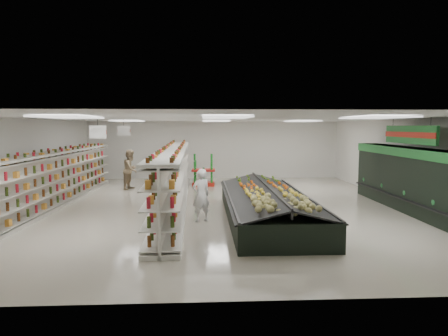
{
  "coord_description": "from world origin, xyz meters",
  "views": [
    {
      "loc": [
        -0.58,
        -14.41,
        2.93
      ],
      "look_at": [
        0.2,
        0.59,
        1.35
      ],
      "focal_mm": 32.0,
      "sensor_mm": 36.0,
      "label": 1
    }
  ],
  "objects": [
    {
      "name": "wall_right",
      "position": [
        7.0,
        0.0,
        1.6
      ],
      "size": [
        0.02,
        16.0,
        3.2
      ],
      "primitive_type": "cube",
      "color": "white",
      "rests_on": "floor"
    },
    {
      "name": "shopper_main",
      "position": [
        -0.66,
        -2.32,
        0.82
      ],
      "size": [
        0.71,
        0.63,
        1.64
      ],
      "primitive_type": "imported",
      "rotation": [
        0.0,
        0.0,
        3.64
      ],
      "color": "white",
      "rests_on": "floor"
    },
    {
      "name": "produce_island",
      "position": [
        1.42,
        -2.09,
        0.49
      ],
      "size": [
        2.63,
        7.23,
        1.08
      ],
      "rotation": [
        0.0,
        0.0,
        0.0
      ],
      "color": "black",
      "rests_on": "floor"
    },
    {
      "name": "produce_wall_case",
      "position": [
        6.53,
        -1.5,
        1.24
      ],
      "size": [
        0.93,
        8.0,
        2.2
      ],
      "color": "black",
      "rests_on": "floor"
    },
    {
      "name": "wall_left",
      "position": [
        -7.0,
        0.0,
        1.6
      ],
      "size": [
        0.02,
        16.0,
        3.2
      ],
      "primitive_type": "cube",
      "color": "white",
      "rests_on": "floor"
    },
    {
      "name": "floor",
      "position": [
        0.0,
        0.0,
        0.0
      ],
      "size": [
        16.0,
        16.0,
        0.0
      ],
      "primitive_type": "plane",
      "color": "beige",
      "rests_on": "ground"
    },
    {
      "name": "ceiling",
      "position": [
        0.0,
        0.0,
        3.2
      ],
      "size": [
        14.0,
        16.0,
        0.02
      ],
      "primitive_type": "cube",
      "color": "white",
      "rests_on": "wall_back"
    },
    {
      "name": "wall_front",
      "position": [
        0.0,
        -8.0,
        1.6
      ],
      "size": [
        14.0,
        0.02,
        3.2
      ],
      "primitive_type": "cube",
      "color": "white",
      "rests_on": "floor"
    },
    {
      "name": "hortifruti_banner",
      "position": [
        6.25,
        -1.5,
        2.65
      ],
      "size": [
        0.12,
        3.2,
        0.95
      ],
      "color": "#1D702B",
      "rests_on": "ceiling"
    },
    {
      "name": "shopper_background",
      "position": [
        -3.96,
        4.2,
        0.93
      ],
      "size": [
        0.78,
        1.02,
        1.85
      ],
      "primitive_type": "imported",
      "rotation": [
        0.0,
        0.0,
        1.3
      ],
      "color": "tan",
      "rests_on": "floor"
    },
    {
      "name": "aisle_sign_far",
      "position": [
        -3.8,
        2.0,
        2.75
      ],
      "size": [
        0.52,
        0.06,
        0.75
      ],
      "color": "white",
      "rests_on": "ceiling"
    },
    {
      "name": "gondola_center",
      "position": [
        -1.68,
        0.19,
        0.97
      ],
      "size": [
        1.18,
        12.23,
        2.12
      ],
      "rotation": [
        0.0,
        0.0,
        0.02
      ],
      "color": "silver",
      "rests_on": "floor"
    },
    {
      "name": "soda_endcap",
      "position": [
        -0.59,
        5.16,
        0.7
      ],
      "size": [
        1.16,
        0.81,
        1.45
      ],
      "rotation": [
        0.0,
        0.0,
        -0.04
      ],
      "color": "red",
      "rests_on": "floor"
    },
    {
      "name": "gondola_left",
      "position": [
        -6.08,
        0.34,
        0.92
      ],
      "size": [
        1.28,
        11.57,
        2.0
      ],
      "rotation": [
        0.0,
        0.0,
        -0.04
      ],
      "color": "silver",
      "rests_on": "floor"
    },
    {
      "name": "aisle_sign_near",
      "position": [
        -3.8,
        -2.0,
        2.75
      ],
      "size": [
        0.52,
        0.06,
        0.75
      ],
      "color": "white",
      "rests_on": "ceiling"
    },
    {
      "name": "wall_back",
      "position": [
        0.0,
        8.0,
        1.6
      ],
      "size": [
        14.0,
        0.02,
        3.2
      ],
      "primitive_type": "cube",
      "color": "white",
      "rests_on": "floor"
    }
  ]
}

